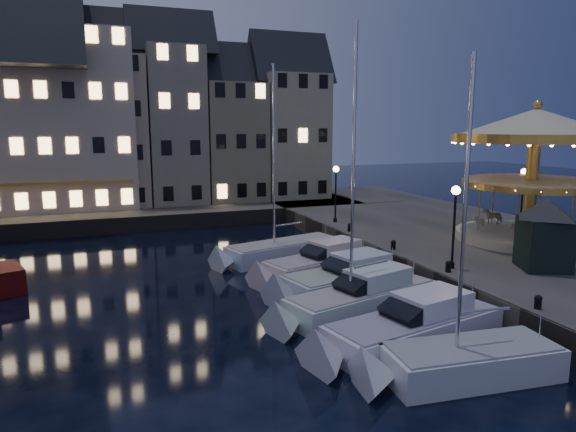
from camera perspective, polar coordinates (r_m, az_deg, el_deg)
name	(u,v)px	position (r m, az deg, el deg)	size (l,w,h in m)	color
ground	(330,318)	(23.19, 4.71, -11.21)	(160.00, 160.00, 0.00)	black
quay_east	(488,248)	(35.41, 21.36, -3.31)	(16.00, 56.00, 1.30)	#474442
quay_north	(115,214)	(48.17, -18.69, 0.22)	(44.00, 12.00, 1.30)	#474442
quaywall_e	(379,259)	(30.75, 10.12, -4.72)	(0.15, 44.00, 1.30)	#47423A
quaywall_n	(144,224)	(42.37, -15.70, -0.90)	(48.00, 0.15, 1.30)	#47423A
streetlamp_b	(455,215)	(26.70, 18.02, 0.10)	(0.44, 0.44, 4.17)	black
streetlamp_c	(336,186)	(38.07, 5.33, 3.36)	(0.44, 0.44, 4.17)	black
streetlamp_d	(523,189)	(39.37, 24.63, 2.72)	(0.44, 0.44, 4.17)	black
bollard_a	(538,301)	(22.58, 26.04, -8.51)	(0.30, 0.30, 0.57)	black
bollard_b	(448,266)	(26.45, 17.39, -5.31)	(0.30, 0.30, 0.57)	black
bollard_c	(393,244)	(30.41, 11.63, -3.09)	(0.30, 0.30, 0.57)	black
bollard_d	(350,227)	(35.08, 6.87, -1.22)	(0.30, 0.30, 0.57)	black
townhouse_nb	(35,127)	(49.76, -26.33, 8.85)	(6.16, 8.00, 13.80)	tan
townhouse_nc	(109,121)	(49.55, -19.31, 9.89)	(6.82, 8.00, 14.80)	tan
townhouse_nd	(173,116)	(50.04, -12.64, 10.77)	(5.50, 8.00, 15.80)	gray
townhouse_ne	(230,132)	(51.09, -6.43, 9.24)	(6.16, 8.00, 12.80)	gray
townhouse_nf	(288,127)	(52.89, 0.02, 9.87)	(6.82, 8.00, 13.80)	tan
hotel_corner	(34,109)	(49.77, -26.40, 10.57)	(17.60, 9.00, 16.80)	beige
motorboat_a	(456,365)	(18.61, 18.16, -15.42)	(7.02, 2.89, 11.60)	silver
motorboat_b	(407,330)	(20.63, 13.10, -12.28)	(8.56, 4.03, 2.15)	silver
motorboat_c	(356,300)	(23.42, 7.59, -9.29)	(8.61, 4.28, 11.46)	silver
motorboat_d	(342,282)	(26.15, 6.00, -7.27)	(7.95, 4.17, 2.15)	#B6BAC9
motorboat_e	(318,266)	(28.92, 3.36, -5.54)	(8.04, 4.28, 2.15)	silver
motorboat_f	(277,252)	(32.36, -1.28, -4.05)	(8.64, 4.23, 11.49)	silver
carousel	(534,149)	(34.86, 25.68, 6.69)	(9.83, 9.83, 8.60)	beige
ticket_kiosk	(546,222)	(28.32, 26.74, -0.60)	(3.44, 3.44, 4.03)	black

